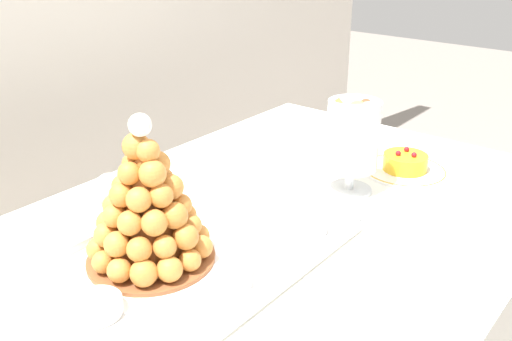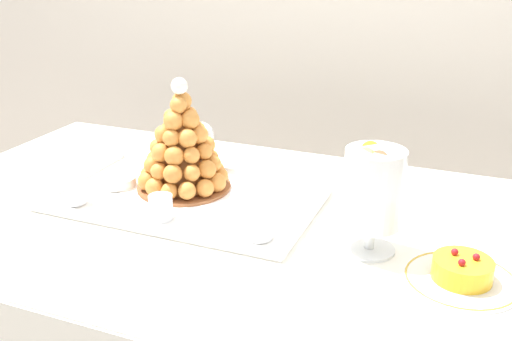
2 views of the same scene
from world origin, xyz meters
name	(u,v)px [view 2 (image 2 of 2)]	position (x,y,z in m)	size (l,w,h in m)	color
buffet_table	(231,249)	(0.00, 0.00, 0.67)	(1.66, 0.97, 0.76)	brown
serving_tray	(187,199)	(-0.13, 0.03, 0.77)	(0.65, 0.40, 0.02)	white
croquembouche	(182,148)	(-0.17, 0.08, 0.88)	(0.24, 0.24, 0.29)	brown
dessert_cup_left	(75,193)	(-0.37, -0.10, 0.80)	(0.05, 0.05, 0.06)	silver
dessert_cup_mid_left	(161,208)	(-0.13, -0.10, 0.80)	(0.06, 0.06, 0.06)	silver
dessert_cup_centre	(259,226)	(0.11, -0.10, 0.80)	(0.06, 0.06, 0.06)	silver
creme_brulee_ramekin	(119,181)	(-0.33, 0.03, 0.78)	(0.09, 0.09, 0.02)	white
macaron_goblet	(374,189)	(0.34, -0.05, 0.90)	(0.12, 0.12, 0.24)	white
fruit_tart_plate	(462,274)	(0.53, -0.11, 0.78)	(0.22, 0.22, 0.06)	white
wine_glass	(201,137)	(-0.17, 0.18, 0.88)	(0.07, 0.07, 0.16)	silver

